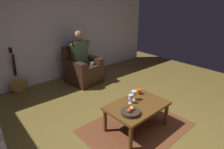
# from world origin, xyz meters

# --- Properties ---
(ground_plane) EXTENTS (7.51, 7.51, 0.00)m
(ground_plane) POSITION_xyz_m (0.00, 0.00, 0.00)
(ground_plane) COLOR brown
(wall_back) EXTENTS (6.06, 0.06, 2.55)m
(wall_back) POSITION_xyz_m (0.00, -3.16, 1.28)
(wall_back) COLOR silver
(wall_back) RESTS_ON ground
(rug) EXTENTS (1.70, 1.30, 0.01)m
(rug) POSITION_xyz_m (-0.01, -0.35, 0.00)
(rug) COLOR brown
(rug) RESTS_ON ground
(armchair) EXTENTS (0.81, 0.83, 0.93)m
(armchair) POSITION_xyz_m (-0.37, -2.52, 0.33)
(armchair) COLOR #3A2017
(armchair) RESTS_ON ground
(person_seated) EXTENTS (0.65, 0.60, 1.28)m
(person_seated) POSITION_xyz_m (-0.37, -2.51, 0.69)
(person_seated) COLOR #4D6944
(person_seated) RESTS_ON ground
(coffee_table) EXTENTS (0.98, 0.67, 0.43)m
(coffee_table) POSITION_xyz_m (-0.01, -0.35, 0.37)
(coffee_table) COLOR #593716
(coffee_table) RESTS_ON ground
(guitar) EXTENTS (0.36, 0.30, 1.01)m
(guitar) POSITION_xyz_m (1.05, -2.96, 0.22)
(guitar) COLOR #A88143
(guitar) RESTS_ON ground
(wine_glass_near) EXTENTS (0.09, 0.09, 0.16)m
(wine_glass_near) POSITION_xyz_m (-0.08, -0.49, 0.55)
(wine_glass_near) COLOR silver
(wine_glass_near) RESTS_ON coffee_table
(wine_glass_far) EXTENTS (0.07, 0.07, 0.15)m
(wine_glass_far) POSITION_xyz_m (0.03, -0.46, 0.53)
(wine_glass_far) COLOR silver
(wine_glass_far) RESTS_ON coffee_table
(fruit_bowl) EXTENTS (0.28, 0.28, 0.11)m
(fruit_bowl) POSITION_xyz_m (0.25, -0.24, 0.47)
(fruit_bowl) COLOR #2F261B
(fruit_bowl) RESTS_ON coffee_table
(candle_jar) EXTENTS (0.09, 0.09, 0.09)m
(candle_jar) POSITION_xyz_m (-0.30, -0.59, 0.48)
(candle_jar) COLOR #BB4F10
(candle_jar) RESTS_ON coffee_table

